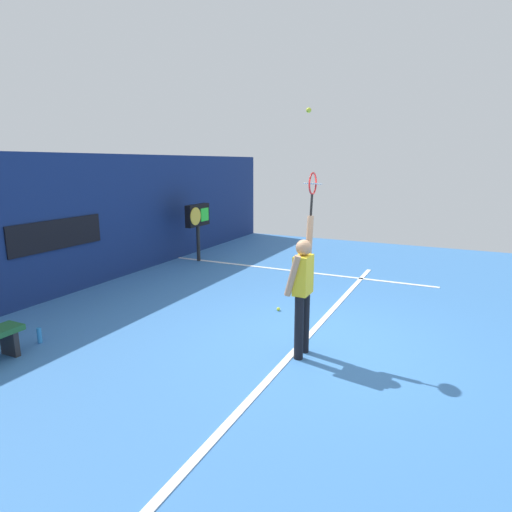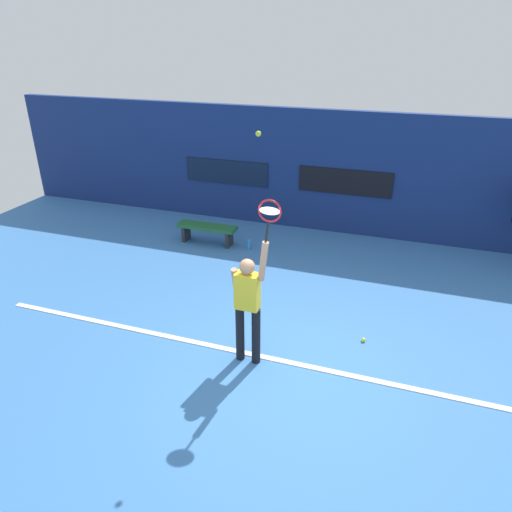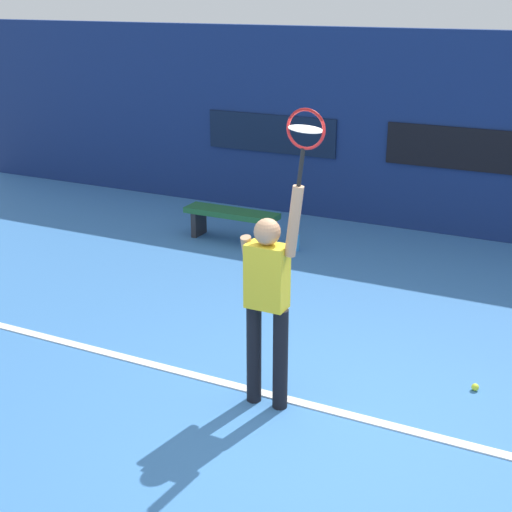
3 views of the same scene
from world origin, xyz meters
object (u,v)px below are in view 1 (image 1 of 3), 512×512
Objects in this scene: scoreboard_clock at (198,218)px; water_bottle at (39,335)px; tennis_racket at (313,186)px; tennis_player at (303,288)px; spare_ball at (278,309)px; tennis_ball at (309,110)px.

scoreboard_clock reaches higher than water_bottle.
scoreboard_clock is at bearing 8.81° from water_bottle.
tennis_racket is at bearing -131.71° from scoreboard_clock.
tennis_racket is (0.31, -0.00, 1.38)m from tennis_player.
spare_ball is (1.59, 1.03, -0.98)m from tennis_player.
tennis_racket reaches higher than scoreboard_clock.
water_bottle reaches higher than spare_ball.
spare_ball is (1.45, 1.00, -3.35)m from tennis_ball.
water_bottle is (-1.49, 3.75, -3.26)m from tennis_ball.
water_bottle is at bearing 113.57° from tennis_racket.
tennis_ball is (-0.16, 0.03, 0.99)m from tennis_racket.
scoreboard_clock is 23.39× the size of spare_ball.
tennis_racket is at bearing -10.02° from tennis_ball.
spare_ball is (1.29, 1.03, -2.36)m from tennis_racket.
tennis_ball is 1.00× the size of spare_ball.
tennis_racket is 2.88m from spare_ball.
tennis_player is 3.22× the size of tennis_racket.
scoreboard_clock is at bearing 51.71° from spare_ball.
tennis_player is 2.38m from tennis_ball.
tennis_racket is 1.00m from tennis_ball.
scoreboard_clock is (4.47, 4.67, 0.21)m from tennis_player.
tennis_racket is 0.39× the size of scoreboard_clock.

